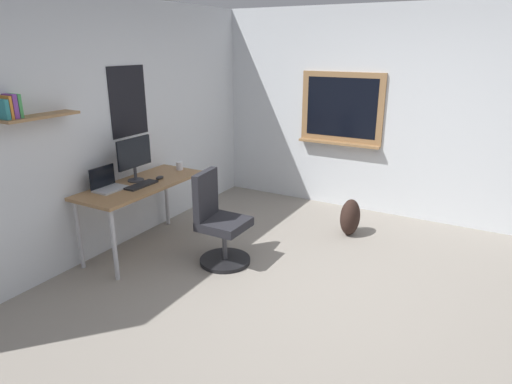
% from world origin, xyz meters
% --- Properties ---
extents(ground_plane, '(5.20, 5.20, 0.00)m').
position_xyz_m(ground_plane, '(0.00, 0.00, 0.00)').
color(ground_plane, gray).
rests_on(ground_plane, ground).
extents(wall_back, '(5.00, 0.30, 2.60)m').
position_xyz_m(wall_back, '(-0.00, 2.45, 1.30)').
color(wall_back, silver).
rests_on(wall_back, ground).
extents(wall_right, '(0.22, 5.00, 2.60)m').
position_xyz_m(wall_right, '(2.45, 0.03, 1.30)').
color(wall_right, silver).
rests_on(wall_right, ground).
extents(desk, '(1.42, 0.60, 0.75)m').
position_xyz_m(desk, '(0.04, 2.07, 0.67)').
color(desk, '#997047').
rests_on(desk, ground).
extents(office_chair, '(0.52, 0.52, 0.95)m').
position_xyz_m(office_chair, '(0.18, 1.19, 0.41)').
color(office_chair, black).
rests_on(office_chair, ground).
extents(laptop, '(0.31, 0.21, 0.23)m').
position_xyz_m(laptop, '(-0.28, 2.22, 0.80)').
color(laptop, '#ADAFB5').
rests_on(laptop, desk).
extents(monitor_primary, '(0.46, 0.17, 0.46)m').
position_xyz_m(monitor_primary, '(0.08, 2.17, 1.02)').
color(monitor_primary, '#38383D').
rests_on(monitor_primary, desk).
extents(keyboard, '(0.37, 0.13, 0.02)m').
position_xyz_m(keyboard, '(-0.03, 2.00, 0.76)').
color(keyboard, black).
rests_on(keyboard, desk).
extents(computer_mouse, '(0.10, 0.06, 0.03)m').
position_xyz_m(computer_mouse, '(0.25, 2.00, 0.77)').
color(computer_mouse, '#262628').
rests_on(computer_mouse, desk).
extents(coffee_mug, '(0.08, 0.08, 0.09)m').
position_xyz_m(coffee_mug, '(0.65, 2.05, 0.79)').
color(coffee_mug, silver).
rests_on(coffee_mug, desk).
extents(backpack, '(0.32, 0.22, 0.43)m').
position_xyz_m(backpack, '(1.49, 0.24, 0.22)').
color(backpack, black).
rests_on(backpack, ground).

